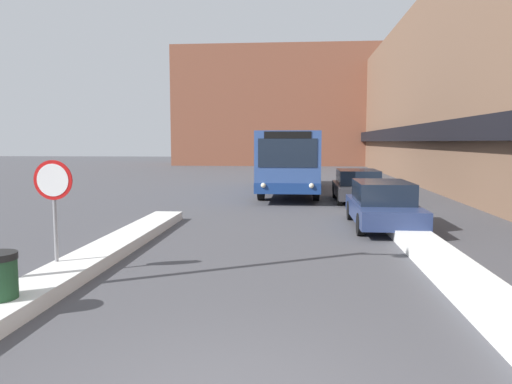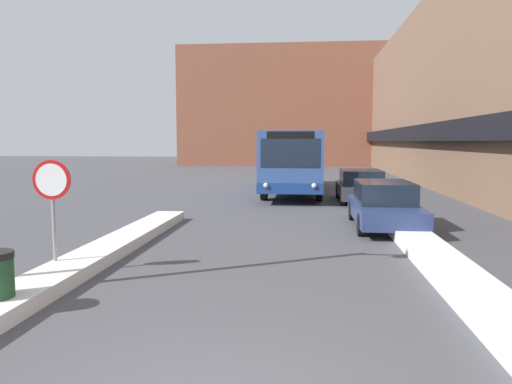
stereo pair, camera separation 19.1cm
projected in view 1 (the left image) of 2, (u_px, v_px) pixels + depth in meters
name	position (u px, v px, depth m)	size (l,w,h in m)	color
building_row_right	(471.00, 89.00, 27.08)	(5.50, 60.00, 10.87)	brown
building_backdrop_far	(294.00, 107.00, 55.61)	(26.00, 8.00, 12.73)	brown
snow_bank_left	(35.00, 291.00, 8.17)	(0.90, 16.91, 0.26)	silver
snow_bank_right	(493.00, 304.00, 7.44)	(0.90, 13.08, 0.31)	silver
city_bus	(290.00, 160.00, 25.15)	(2.68, 11.33, 3.01)	#335193
parked_car_front	(383.00, 204.00, 14.96)	(1.82, 4.52, 1.38)	navy
parked_car_middle	(358.00, 186.00, 21.37)	(1.94, 4.43, 1.36)	#38383D
stop_sign	(54.00, 192.00, 9.49)	(0.76, 0.08, 2.22)	gray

